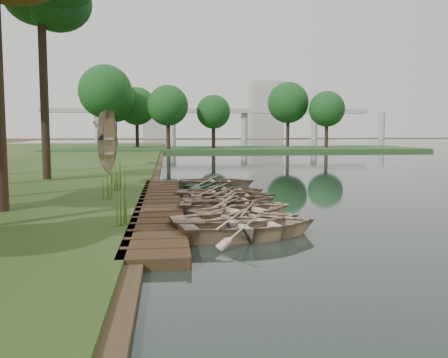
{
  "coord_description": "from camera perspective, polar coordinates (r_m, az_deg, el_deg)",
  "views": [
    {
      "loc": [
        -1.27,
        -18.2,
        2.98
      ],
      "look_at": [
        0.79,
        0.13,
        1.13
      ],
      "focal_mm": 40.0,
      "sensor_mm": 36.0,
      "label": 1
    }
  ],
  "objects": [
    {
      "name": "ground",
      "position": [
        18.48,
        -2.4,
        -3.56
      ],
      "size": [
        300.0,
        300.0,
        0.0
      ],
      "primitive_type": "plane",
      "color": "#3D2F1D"
    },
    {
      "name": "boardwalk",
      "position": [
        18.42,
        -7.38,
        -3.16
      ],
      "size": [
        1.6,
        16.0,
        0.3
      ],
      "primitive_type": "cube",
      "color": "#352314",
      "rests_on": "ground"
    },
    {
      "name": "peninsula",
      "position": [
        68.88,
        1.32,
        3.43
      ],
      "size": [
        50.0,
        14.0,
        0.45
      ],
      "primitive_type": "cube",
      "color": "#284920",
      "rests_on": "ground"
    },
    {
      "name": "far_trees",
      "position": [
        68.54,
        -1.46,
        8.6
      ],
      "size": [
        45.6,
        5.6,
        8.8
      ],
      "color": "black",
      "rests_on": "peninsula"
    },
    {
      "name": "bridge",
      "position": [
        138.92,
        -0.81,
        7.41
      ],
      "size": [
        95.9,
        4.0,
        8.6
      ],
      "color": "#A5A5A0",
      "rests_on": "ground"
    },
    {
      "name": "building_a",
      "position": [
        161.37,
        4.81,
        7.84
      ],
      "size": [
        10.0,
        8.0,
        18.0
      ],
      "primitive_type": "cube",
      "color": "#A5A5A0",
      "rests_on": "ground"
    },
    {
      "name": "building_b",
      "position": [
        163.27,
        -7.78,
        6.73
      ],
      "size": [
        8.0,
        8.0,
        12.0
      ],
      "primitive_type": "cube",
      "color": "#A5A5A0",
      "rests_on": "ground"
    },
    {
      "name": "rowboat_0",
      "position": [
        13.58,
        3.06,
        -4.99
      ],
      "size": [
        4.4,
        3.51,
        0.82
      ],
      "primitive_type": "imported",
      "rotation": [
        0.0,
        0.0,
        1.76
      ],
      "color": "#C1A78C",
      "rests_on": "water"
    },
    {
      "name": "rowboat_1",
      "position": [
        14.42,
        1.54,
        -4.38
      ],
      "size": [
        4.18,
        3.22,
        0.8
      ],
      "primitive_type": "imported",
      "rotation": [
        0.0,
        0.0,
        1.7
      ],
      "color": "#C1A78C",
      "rests_on": "water"
    },
    {
      "name": "rowboat_2",
      "position": [
        16.15,
        2.32,
        -3.37
      ],
      "size": [
        4.39,
        3.85,
        0.76
      ],
      "primitive_type": "imported",
      "rotation": [
        0.0,
        0.0,
        1.99
      ],
      "color": "#C1A78C",
      "rests_on": "water"
    },
    {
      "name": "rowboat_3",
      "position": [
        17.33,
        0.76,
        -2.76
      ],
      "size": [
        3.87,
        2.95,
        0.75
      ],
      "primitive_type": "imported",
      "rotation": [
        0.0,
        0.0,
        1.46
      ],
      "color": "#C1A78C",
      "rests_on": "water"
    },
    {
      "name": "rowboat_4",
      "position": [
        18.47,
        0.75,
        -2.25
      ],
      "size": [
        3.89,
        3.04,
        0.73
      ],
      "primitive_type": "imported",
      "rotation": [
        0.0,
        0.0,
        1.72
      ],
      "color": "#C1A78C",
      "rests_on": "water"
    },
    {
      "name": "rowboat_5",
      "position": [
        19.73,
        1.11,
        -1.77
      ],
      "size": [
        3.53,
        2.56,
        0.72
      ],
      "primitive_type": "imported",
      "rotation": [
        0.0,
        0.0,
        1.54
      ],
      "color": "#C1A78C",
      "rests_on": "water"
    },
    {
      "name": "rowboat_6",
      "position": [
        20.66,
        -0.74,
        -1.42
      ],
      "size": [
        3.9,
        3.1,
        0.72
      ],
      "primitive_type": "imported",
      "rotation": [
        0.0,
        0.0,
        1.39
      ],
      "color": "#C1A78C",
      "rests_on": "water"
    },
    {
      "name": "rowboat_7",
      "position": [
        22.0,
        0.3,
        -1.04
      ],
      "size": [
        3.88,
        3.32,
        0.68
      ],
      "primitive_type": "imported",
      "rotation": [
        0.0,
        0.0,
        1.22
      ],
      "color": "#C1A78C",
      "rests_on": "water"
    },
    {
      "name": "rowboat_8",
      "position": [
        23.24,
        -0.93,
        -0.75
      ],
      "size": [
        3.53,
        3.03,
        0.62
      ],
      "primitive_type": "imported",
      "rotation": [
        0.0,
        0.0,
        1.21
      ],
      "color": "#2B7863",
      "rests_on": "water"
    },
    {
      "name": "rowboat_9",
      "position": [
        24.89,
        -0.84,
        -0.14
      ],
      "size": [
        4.04,
        3.11,
        0.77
      ],
      "primitive_type": "imported",
      "rotation": [
        0.0,
        0.0,
        1.45
      ],
      "color": "#C1A78C",
      "rests_on": "water"
    },
    {
      "name": "stored_rowboat",
      "position": [
        29.21,
        -12.97,
        1.07
      ],
      "size": [
        4.42,
        3.78,
        0.77
      ],
      "primitive_type": "imported",
      "rotation": [
        3.14,
        0.0,
        1.22
      ],
      "color": "#C1A78C",
      "rests_on": "bank"
    },
    {
      "name": "reeds_0",
      "position": [
        14.23,
        -11.73,
        -3.07
      ],
      "size": [
        0.6,
        0.6,
        1.07
      ],
      "primitive_type": "cone",
      "color": "#3F661E",
      "rests_on": "bank"
    },
    {
      "name": "reeds_1",
      "position": [
        22.43,
        -11.83,
        -0.07
      ],
      "size": [
        0.6,
        0.6,
        0.93
      ],
      "primitive_type": "cone",
      "color": "#3F661E",
      "rests_on": "bank"
    },
    {
      "name": "reeds_2",
      "position": [
        19.83,
        -13.38,
        -0.77
      ],
      "size": [
        0.6,
        0.6,
        0.98
      ],
      "primitive_type": "cone",
      "color": "#3F661E",
      "rests_on": "bank"
    },
    {
      "name": "reeds_3",
      "position": [
        25.27,
        -12.28,
        0.8
      ],
      "size": [
        0.6,
        0.6,
        1.14
      ],
      "primitive_type": "cone",
      "color": "#3F661E",
      "rests_on": "bank"
    }
  ]
}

